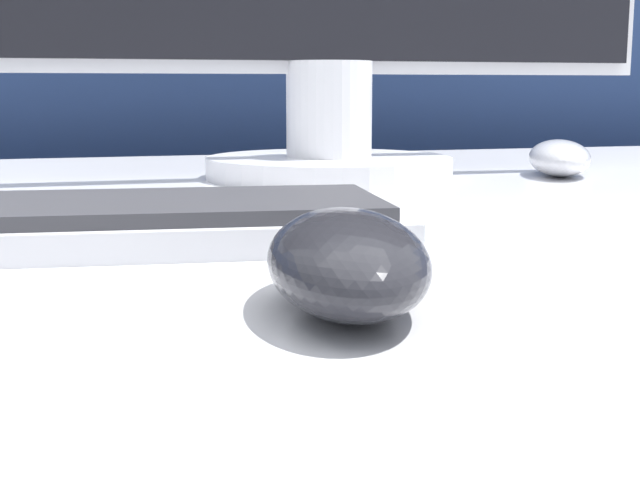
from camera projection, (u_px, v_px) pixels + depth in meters
The scene contains 4 objects.
partition_panel at pixel (167, 277), 1.29m from camera, with size 5.00×0.03×1.14m.
computer_mouse_near at pixel (347, 261), 0.34m from camera, with size 0.09×0.14×0.04m.
keyboard at pixel (62, 224), 0.49m from camera, with size 0.39×0.17×0.02m.
computer_mouse_far at pixel (559, 158), 0.87m from camera, with size 0.11×0.14×0.04m.
Camera 1 is at (-0.14, -0.59, 0.84)m, focal length 50.00 mm.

